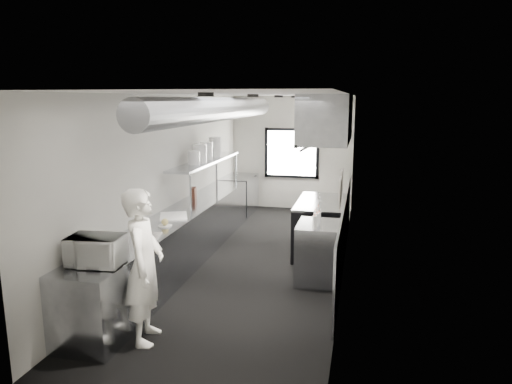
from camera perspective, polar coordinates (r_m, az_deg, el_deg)
The scene contains 35 objects.
floor at distance 8.12m, azimuth -0.09°, elevation -8.29°, with size 3.00×8.00×0.01m, color black.
ceiling at distance 7.64m, azimuth -0.09°, elevation 11.89°, with size 3.00×8.00×0.01m, color white.
wall_back at distance 11.65m, azimuth 4.40°, elevation 4.77°, with size 3.00×0.02×2.80m, color #AFADA6.
wall_front at distance 4.08m, azimuth -13.08°, elevation -7.97°, with size 3.00×0.02×2.80m, color #AFADA6.
wall_left at distance 8.22m, azimuth -10.33°, elevation 1.87°, with size 0.02×8.00×2.80m, color #AFADA6.
wall_right at distance 7.57m, azimuth 11.05°, elevation 1.02°, with size 0.02×8.00×2.80m, color #AFADA6.
wall_cladding at distance 8.05m, azimuth 10.76°, elevation -4.56°, with size 0.03×5.50×1.10m, color #90939D.
hvac_duct at distance 8.22m, azimuth -4.28°, elevation 10.07°, with size 0.40×0.40×6.40m, color gray.
service_window at distance 11.62m, azimuth 4.37°, elevation 4.75°, with size 1.36×0.05×1.25m.
exhaust_hood at distance 8.18m, azimuth 8.64°, elevation 8.85°, with size 0.81×2.20×0.88m.
prep_counter at distance 7.86m, azimuth -9.16°, elevation -5.66°, with size 0.70×6.00×0.90m, color #90939D.
pass_shelf at distance 9.02m, azimuth -6.04°, elevation 3.68°, with size 0.45×3.00×0.68m.
range at distance 8.48m, azimuth 7.86°, elevation -4.21°, with size 0.88×1.60×0.94m.
bottle_station at distance 7.14m, azimuth 7.71°, elevation -7.36°, with size 0.65×0.80×0.90m, color #90939D.
far_work_table at distance 11.26m, azimuth -2.09°, elevation -0.33°, with size 0.70×1.20×0.90m, color #90939D.
notice_sheet_a at distance 6.35m, azimuth 10.43°, elevation 0.92°, with size 0.02×0.28×0.38m, color silver.
notice_sheet_b at distance 6.02m, azimuth 10.25°, elevation -0.13°, with size 0.02×0.28×0.38m, color silver.
line_cook at distance 5.43m, azimuth -13.50°, elevation -8.81°, with size 0.65×0.42×1.78m, color white.
microwave at distance 5.53m, azimuth -18.98°, elevation -6.78°, with size 0.55×0.42×0.33m, color white.
deli_tub_a at distance 5.92m, azimuth -19.20°, elevation -6.75°, with size 0.15×0.15×0.11m, color beige.
deli_tub_b at distance 6.21m, azimuth -17.42°, elevation -5.81°, with size 0.15×0.15×0.10m, color beige.
newspaper at distance 6.48m, azimuth -12.93°, elevation -5.29°, with size 0.29×0.36×0.01m, color silver.
small_plate at distance 6.93m, azimuth -11.07°, elevation -4.09°, with size 0.20×0.20×0.02m, color silver.
pastry at distance 6.92m, azimuth -11.09°, elevation -3.62°, with size 0.10×0.10×0.10m, color #DEC774.
cutting_board at distance 7.46m, azimuth -10.06°, elevation -2.93°, with size 0.42×0.55×0.02m, color white.
knife_block at distance 8.71m, azimuth -7.68°, elevation -0.14°, with size 0.09×0.20×0.22m, color #562B1E.
plate_stack_a at distance 8.41m, azimuth -7.57°, elevation 4.19°, with size 0.21×0.21×0.25m, color silver.
plate_stack_b at distance 8.61m, azimuth -6.92°, elevation 4.69°, with size 0.27×0.27×0.34m, color silver.
plate_stack_c at distance 9.08m, azimuth -6.09°, elevation 5.04°, with size 0.24×0.24×0.34m, color silver.
plate_stack_d at distance 9.51m, azimuth -5.03°, elevation 5.51°, with size 0.26×0.26×0.40m, color silver.
squeeze_bottle_a at distance 6.71m, azimuth 7.19°, elevation -3.71°, with size 0.06×0.06×0.19m, color white.
squeeze_bottle_b at distance 6.86m, azimuth 7.46°, elevation -3.40°, with size 0.06×0.06×0.19m, color white.
squeeze_bottle_c at distance 7.01m, azimuth 7.70°, elevation -3.14°, with size 0.06×0.06×0.17m, color white.
squeeze_bottle_d at distance 7.13m, azimuth 7.29°, elevation -2.90°, with size 0.06×0.06×0.17m, color white.
squeeze_bottle_e at distance 7.31m, azimuth 7.59°, elevation -2.47°, with size 0.06×0.06×0.19m, color white.
Camera 1 is at (1.74, -7.44, 2.73)m, focal length 32.69 mm.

